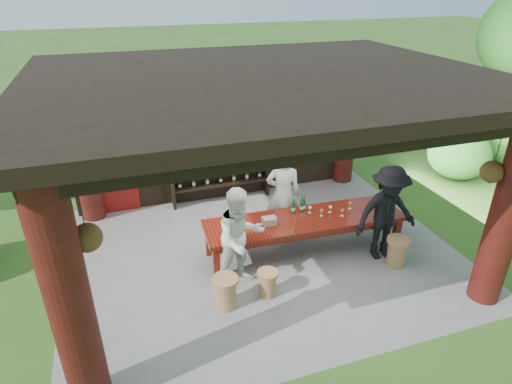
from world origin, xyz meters
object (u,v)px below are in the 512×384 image
object	(u,v)px
stool_far_left	(226,291)
guest_man	(387,213)
wine_shelf	(220,160)
host	(283,194)
guest_woman	(240,238)
stool_near_right	(397,251)
napkin_basket	(269,221)
tasting_table	(304,223)
stool_near_left	(268,283)

from	to	relation	value
stool_far_left	guest_man	distance (m)	3.32
wine_shelf	host	world-z (taller)	wine_shelf
stool_far_left	guest_woman	xyz separation A→B (m)	(0.42, 0.54, 0.62)
stool_near_right	stool_far_left	size ratio (longest dim) A/B	0.99
stool_near_right	host	size ratio (longest dim) A/B	0.30
stool_near_right	napkin_basket	xyz separation A→B (m)	(-2.20, 0.97, 0.52)
stool_near_right	napkin_basket	world-z (taller)	napkin_basket
stool_near_right	guest_man	world-z (taller)	guest_man
tasting_table	guest_woman	size ratio (longest dim) A/B	2.12
stool_near_right	wine_shelf	bearing A→B (deg)	124.38
stool_near_left	host	xyz separation A→B (m)	(0.94, 1.70, 0.70)
stool_far_left	guest_woman	size ratio (longest dim) A/B	0.31
stool_far_left	host	xyz separation A→B (m)	(1.68, 1.76, 0.65)
host	tasting_table	bearing A→B (deg)	124.38
host	napkin_basket	bearing A→B (deg)	72.18
stool_far_left	guest_man	size ratio (longest dim) A/B	0.30
host	napkin_basket	size ratio (longest dim) A/B	7.34
tasting_table	host	distance (m)	0.79
guest_woman	wine_shelf	bearing A→B (deg)	71.55
wine_shelf	stool_far_left	size ratio (longest dim) A/B	4.15
guest_woman	tasting_table	bearing A→B (deg)	9.48
stool_near_right	stool_far_left	bearing A→B (deg)	-178.22
wine_shelf	guest_man	bearing A→B (deg)	-54.12
tasting_table	stool_near_left	world-z (taller)	tasting_table
wine_shelf	stool_near_right	distance (m)	4.44
guest_woman	stool_near_right	bearing A→B (deg)	-18.96
wine_shelf	tasting_table	distance (m)	2.86
guest_woman	stool_near_left	bearing A→B (deg)	-66.35
stool_near_right	stool_near_left	bearing A→B (deg)	-178.92
wine_shelf	stool_far_left	xyz separation A→B (m)	(-0.86, -3.71, -0.74)
host	stool_near_right	bearing A→B (deg)	155.60
stool_near_left	napkin_basket	distance (m)	1.23
stool_near_left	guest_woman	world-z (taller)	guest_woman
tasting_table	guest_man	bearing A→B (deg)	-24.25
stool_far_left	napkin_basket	distance (m)	1.64
wine_shelf	stool_near_right	size ratio (longest dim) A/B	4.18
napkin_basket	stool_near_right	bearing A→B (deg)	-23.79
guest_woman	napkin_basket	distance (m)	0.90
stool_far_left	tasting_table	bearing A→B (deg)	29.75
stool_far_left	host	world-z (taller)	host
stool_far_left	stool_near_right	bearing A→B (deg)	1.78
wine_shelf	guest_man	xyz separation A→B (m)	(2.37, -3.27, -0.10)
stool_near_right	stool_far_left	world-z (taller)	stool_far_left
tasting_table	guest_man	size ratio (longest dim) A/B	2.06
tasting_table	napkin_basket	xyz separation A→B (m)	(-0.72, 0.01, 0.18)
tasting_table	guest_man	xyz separation A→B (m)	(1.38, -0.62, 0.31)
wine_shelf	tasting_table	size ratio (longest dim) A/B	0.61
stool_near_left	stool_near_right	world-z (taller)	stool_near_right
stool_near_right	guest_man	size ratio (longest dim) A/B	0.30
host	guest_woman	distance (m)	1.76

